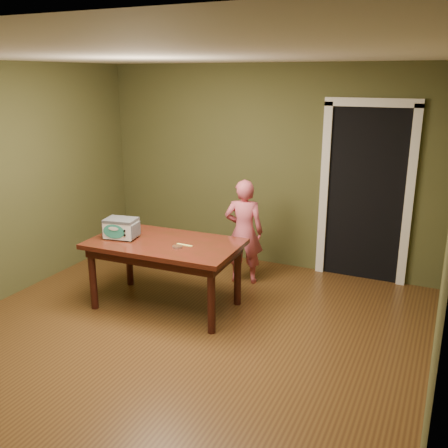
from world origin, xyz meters
name	(u,v)px	position (x,y,z in m)	size (l,w,h in m)	color
floor	(168,347)	(0.00, 0.00, 0.00)	(5.00, 5.00, 0.00)	#563818
room_shell	(162,167)	(0.00, 0.00, 1.71)	(4.52, 5.02, 2.61)	#484927
doorway	(370,191)	(1.30, 2.78, 1.06)	(1.10, 0.66, 2.25)	black
dining_table	(165,250)	(-0.47, 0.75, 0.65)	(1.63, 0.96, 0.75)	#3C1B0D
toy_oven	(121,228)	(-0.95, 0.65, 0.87)	(0.39, 0.29, 0.22)	#4C4F54
baking_pan	(177,247)	(-0.24, 0.63, 0.76)	(0.10, 0.10, 0.02)	silver
spatula	(185,245)	(-0.22, 0.73, 0.75)	(0.18, 0.03, 0.01)	#F8F26C
child	(244,232)	(0.03, 1.74, 0.64)	(0.47, 0.31, 1.28)	#D15668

